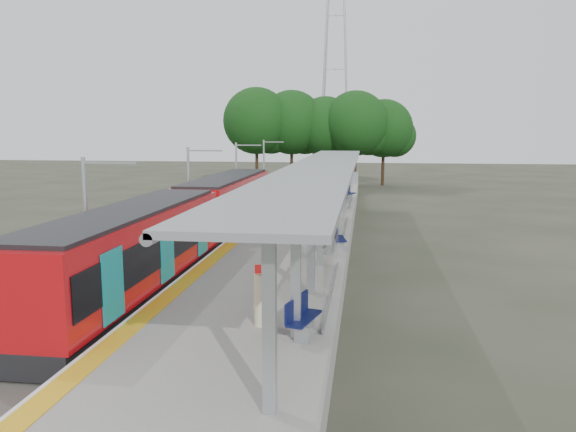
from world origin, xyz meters
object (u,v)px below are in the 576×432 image
Objects in this scene: bench_far at (347,192)px; info_pillar_near at (261,299)px; litter_bin at (328,243)px; info_pillar_far at (323,220)px; train at (191,221)px; bench_mid at (338,236)px; bench_near at (301,315)px.

info_pillar_near reaches higher than bench_far.
info_pillar_far is at bearing 96.70° from litter_bin.
train is 17.33× the size of bench_mid.
bench_mid is at bearing -68.63° from bench_far.
litter_bin is (0.54, -4.62, -0.30)m from info_pillar_far.
info_pillar_near is at bearing -97.47° from litter_bin.
bench_far is 14.49m from info_pillar_far.
info_pillar_far reaches higher than bench_far.
bench_near is 0.87× the size of info_pillar_far.
info_pillar_near is at bearing -108.27° from bench_mid.
bench_far is 1.04× the size of info_pillar_near.
train is at bearing 165.76° from litter_bin.
info_pillar_far is at bearing -72.09° from bench_far.
info_pillar_far is 1.88× the size of litter_bin.
train is 15.98× the size of info_pillar_near.
train is 15.15× the size of info_pillar_far.
train is 7.05m from bench_mid.
info_pillar_near is at bearing -63.51° from train.
bench_mid is (7.02, -0.39, -0.50)m from train.
bench_far is at bearing 68.43° from train.
info_pillar_near reaches higher than litter_bin.
train is 12.22m from info_pillar_near.
bench_near is (6.62, -11.50, -0.51)m from train.
bench_mid reaches higher than litter_bin.
train is at bearing 135.01° from bench_near.
info_pillar_far reaches higher than bench_mid.
bench_far is (0.26, 28.91, 0.07)m from bench_near.
train is 18.72m from bench_far.
info_pillar_far is (6.12, 2.93, -0.26)m from train.
train reaches higher than bench_near.
train is at bearing 167.00° from bench_mid.
litter_bin is at bearing -115.28° from bench_mid.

